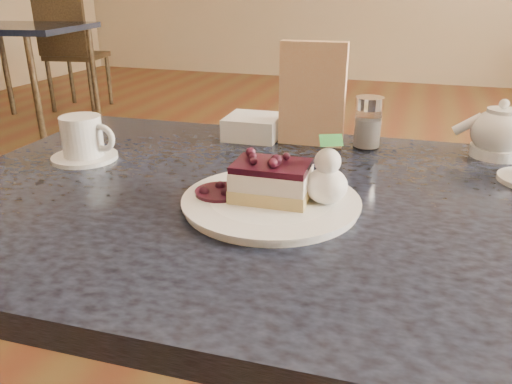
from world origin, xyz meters
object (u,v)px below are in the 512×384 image
(cheesecake_slice, at_px, (271,181))
(coffee_set, at_px, (84,141))
(bg_table_far_left, at_px, (26,119))
(dessert_plate, at_px, (271,202))
(tea_set, at_px, (505,140))
(main_table, at_px, (278,236))

(cheesecake_slice, relative_size, coffee_set, 0.88)
(cheesecake_slice, bearing_deg, bg_table_far_left, 136.34)
(dessert_plate, bearing_deg, bg_table_far_left, 138.45)
(coffee_set, bearing_deg, tea_set, 17.36)
(coffee_set, distance_m, tea_set, 0.76)
(main_table, height_order, tea_set, tea_set)
(dessert_plate, distance_m, coffee_set, 0.40)
(coffee_set, relative_size, bg_table_far_left, 0.07)
(tea_set, bearing_deg, bg_table_far_left, 146.19)
(cheesecake_slice, height_order, coffee_set, coffee_set)
(dessert_plate, height_order, coffee_set, coffee_set)
(main_table, distance_m, coffee_set, 0.40)
(tea_set, xyz_separation_m, bg_table_far_left, (-2.90, 1.94, -0.66))
(main_table, relative_size, bg_table_far_left, 0.63)
(cheesecake_slice, bearing_deg, coffee_set, 163.90)
(coffee_set, bearing_deg, cheesecake_slice, -13.99)
(main_table, height_order, dessert_plate, dessert_plate)
(dessert_plate, distance_m, bg_table_far_left, 3.47)
(main_table, xyz_separation_m, dessert_plate, (0.00, -0.05, 0.08))
(tea_set, bearing_deg, cheesecake_slice, -136.67)
(main_table, distance_m, tea_set, 0.46)
(main_table, bearing_deg, coffee_set, 170.41)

